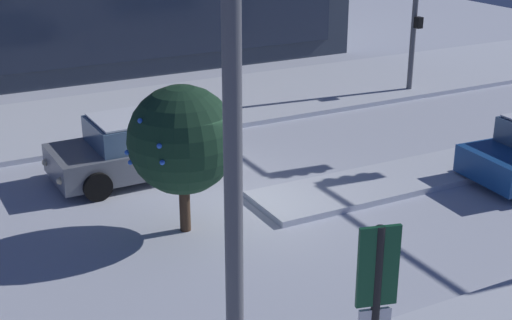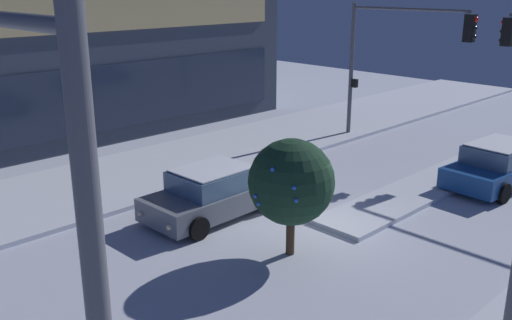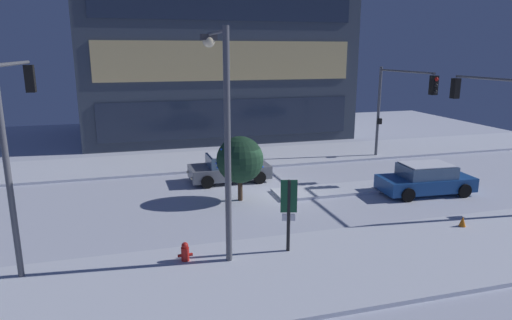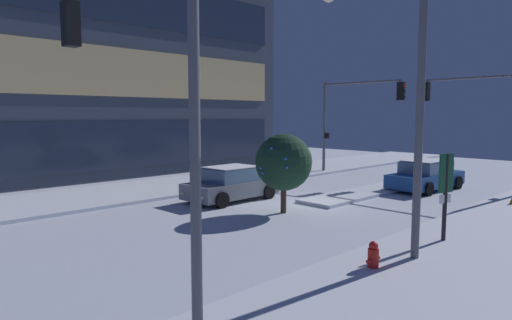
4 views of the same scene
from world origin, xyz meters
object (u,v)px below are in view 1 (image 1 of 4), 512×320
car_far (140,147)px  street_lamp_arched (197,51)px  parking_info_sign (376,295)px  decorated_tree_median (182,140)px

car_far → street_lamp_arched: 9.79m
parking_info_sign → decorated_tree_median: size_ratio=0.87×
car_far → street_lamp_arched: size_ratio=0.58×
car_far → street_lamp_arched: (-2.11, -8.59, 4.20)m
street_lamp_arched → parking_info_sign: street_lamp_arched is taller
street_lamp_arched → decorated_tree_median: size_ratio=2.47×
street_lamp_arched → parking_info_sign: (2.09, -0.71, -3.23)m
street_lamp_arched → parking_info_sign: size_ratio=2.83×
car_far → parking_info_sign: bearing=88.6°
parking_info_sign → decorated_tree_median: bearing=16.6°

